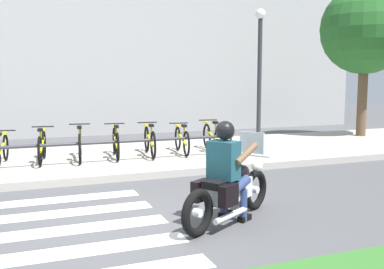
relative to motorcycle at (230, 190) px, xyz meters
The scene contains 19 objects.
ground_plane 1.59m from the motorcycle, 162.82° to the left, with size 48.00×48.00×0.00m, color #4C4C4F.
sidewalk 5.37m from the motorcycle, 105.73° to the left, with size 24.00×4.40×0.15m, color #A8A399.
crosswalk_stripe_1 2.28m from the motorcycle, behind, with size 2.80×0.40×0.01m, color white.
crosswalk_stripe_2 2.30m from the motorcycle, 168.53° to the left, with size 2.80×0.40×0.01m, color white.
crosswalk_stripe_3 2.58m from the motorcycle, 150.54° to the left, with size 2.80×0.40×0.01m, color white.
crosswalk_stripe_4 3.05m from the motorcycle, 137.18° to the left, with size 2.80×0.40×0.01m, color white.
motorcycle is the anchor object (origin of this frame).
rider 0.37m from the motorcycle, 150.72° to the right, with size 0.77×0.72×1.43m.
bicycle_0 5.71m from the motorcycle, 122.02° to the left, with size 0.48×1.61×0.72m.
bicycle_1 5.32m from the motorcycle, 114.53° to the left, with size 0.48×1.64×0.77m.
bicycle_2 5.03m from the motorcycle, 106.02° to the left, with size 0.48×1.73×0.80m.
bicycle_3 4.87m from the motorcycle, 96.71° to the left, with size 0.48×1.65×0.78m.
bicycle_4 4.84m from the motorcycle, 87.05° to the left, with size 0.48×1.71×0.78m.
bicycle_5 4.95m from the motorcycle, 77.55° to the left, with size 0.48×1.60×0.73m.
bicycle_6 5.19m from the motorcycle, 68.69° to the left, with size 0.48×1.69×0.78m.
bike_rack 4.32m from the motorcycle, 97.58° to the left, with size 5.51×0.07×0.49m.
street_lamp 6.90m from the motorcycle, 56.89° to the left, with size 0.28×0.28×3.86m.
tree_near_rack 10.12m from the motorcycle, 38.06° to the left, with size 2.79×2.79×4.90m.
building_backdrop 11.41m from the motorcycle, 97.62° to the left, with size 24.00×1.20×7.36m, color #9F9F9F.
Camera 1 is at (-1.30, -6.00, 2.00)m, focal length 42.55 mm.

